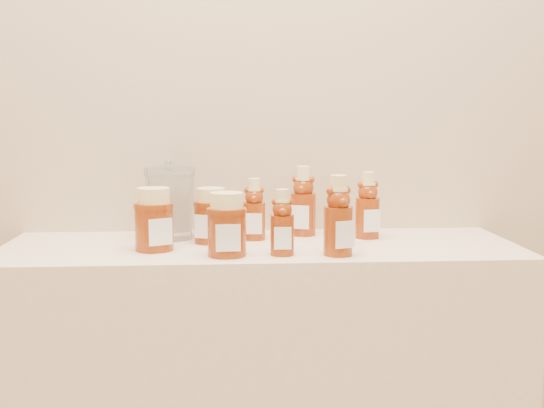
{
  "coord_description": "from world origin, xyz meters",
  "views": [
    {
      "loc": [
        -0.08,
        -0.01,
        1.21
      ],
      "look_at": [
        0.02,
        1.52,
        1.0
      ],
      "focal_mm": 45.0,
      "sensor_mm": 36.0,
      "label": 1
    }
  ],
  "objects_px": {
    "bear_bottle_back_left": "(254,205)",
    "honey_jar_left": "(154,219)",
    "bear_bottle_front_left": "(282,218)",
    "glass_canister": "(170,200)"
  },
  "relations": [
    {
      "from": "bear_bottle_back_left",
      "to": "honey_jar_left",
      "type": "xyz_separation_m",
      "value": [
        -0.23,
        -0.11,
        -0.01
      ]
    },
    {
      "from": "bear_bottle_front_left",
      "to": "honey_jar_left",
      "type": "relative_size",
      "value": 1.15
    },
    {
      "from": "bear_bottle_back_left",
      "to": "glass_canister",
      "type": "distance_m",
      "value": 0.21
    },
    {
      "from": "bear_bottle_back_left",
      "to": "bear_bottle_front_left",
      "type": "height_order",
      "value": "bear_bottle_back_left"
    },
    {
      "from": "honey_jar_left",
      "to": "glass_canister",
      "type": "height_order",
      "value": "glass_canister"
    },
    {
      "from": "bear_bottle_back_left",
      "to": "bear_bottle_front_left",
      "type": "xyz_separation_m",
      "value": [
        0.05,
        -0.18,
        -0.0
      ]
    },
    {
      "from": "glass_canister",
      "to": "bear_bottle_back_left",
      "type": "bearing_deg",
      "value": -8.19
    },
    {
      "from": "bear_bottle_back_left",
      "to": "honey_jar_left",
      "type": "bearing_deg",
      "value": -149.95
    },
    {
      "from": "bear_bottle_front_left",
      "to": "glass_canister",
      "type": "height_order",
      "value": "glass_canister"
    },
    {
      "from": "bear_bottle_back_left",
      "to": "honey_jar_left",
      "type": "distance_m",
      "value": 0.26
    }
  ]
}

